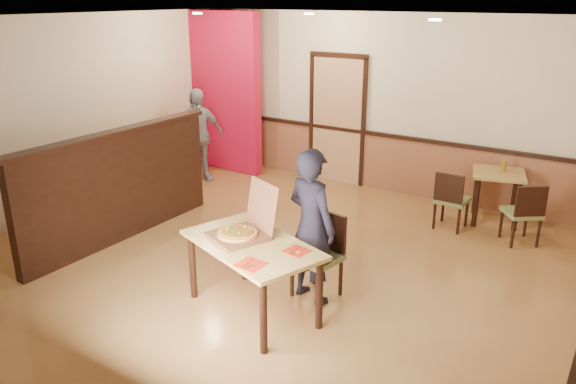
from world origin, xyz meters
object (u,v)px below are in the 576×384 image
at_px(diner, 311,226).
at_px(condiment, 504,166).
at_px(main_table, 252,253).
at_px(side_chair_left, 451,198).
at_px(side_chair_right, 524,211).
at_px(side_table, 497,184).
at_px(pizza_box, 242,231).
at_px(diner_chair, 321,252).
at_px(passerby, 197,135).

relative_size(diner, condiment, 10.19).
relative_size(main_table, side_chair_left, 1.97).
relative_size(side_chair_right, side_table, 0.98).
bearing_deg(side_chair_right, condiment, -93.12).
relative_size(pizza_box, condiment, 4.56).
bearing_deg(condiment, side_chair_right, -55.48).
bearing_deg(diner_chair, diner, -94.91).
distance_m(side_chair_right, side_table, 0.78).
xyz_separation_m(side_chair_left, side_chair_right, (0.94, 0.01, 0.00)).
bearing_deg(side_chair_left, passerby, 4.29).
distance_m(side_chair_left, pizza_box, 3.34).
height_order(diner_chair, diner, diner).
relative_size(side_chair_left, pizza_box, 1.12).
bearing_deg(condiment, pizza_box, -113.65).
distance_m(pizza_box, condiment, 4.11).
xyz_separation_m(passerby, condiment, (4.80, 0.88, 0.02)).
height_order(side_table, passerby, passerby).
relative_size(side_table, diner, 0.51).
bearing_deg(side_chair_left, side_table, -125.14).
xyz_separation_m(side_chair_left, passerby, (-4.30, -0.22, 0.34)).
bearing_deg(pizza_box, diner, 65.98).
relative_size(main_table, passerby, 1.02).
height_order(main_table, diner_chair, diner_chair).
bearing_deg(diner, diner_chair, -90.02).
xyz_separation_m(main_table, diner_chair, (0.38, 0.69, -0.16)).
xyz_separation_m(diner_chair, side_table, (1.05, 3.09, 0.07)).
xyz_separation_m(passerby, pizza_box, (3.15, -2.89, 0.04)).
distance_m(main_table, side_chair_right, 3.72).
xyz_separation_m(main_table, side_chair_right, (1.92, 3.18, -0.20)).
distance_m(side_chair_right, passerby, 5.26).
bearing_deg(main_table, side_chair_right, 77.74).
bearing_deg(side_table, passerby, -170.05).
bearing_deg(side_table, main_table, -110.78).
bearing_deg(condiment, main_table, -111.18).
bearing_deg(main_table, condiment, 87.69).
xyz_separation_m(diner_chair, side_chair_left, (0.60, 2.48, -0.04)).
bearing_deg(condiment, diner, -109.12).
bearing_deg(diner, side_table, -93.85).
height_order(pizza_box, condiment, pizza_box).
xyz_separation_m(diner, pizza_box, (-0.51, -0.49, 0.01)).
height_order(diner_chair, side_chair_right, diner_chair).
height_order(diner_chair, pizza_box, pizza_box).
distance_m(diner, condiment, 3.47).
bearing_deg(passerby, pizza_box, -108.69).
height_order(side_chair_left, diner, diner).
bearing_deg(main_table, side_table, 88.09).
bearing_deg(pizza_box, condiment, 88.74).
bearing_deg(passerby, side_chair_right, -63.63).
relative_size(side_chair_right, diner, 0.50).
distance_m(side_chair_left, passerby, 4.32).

